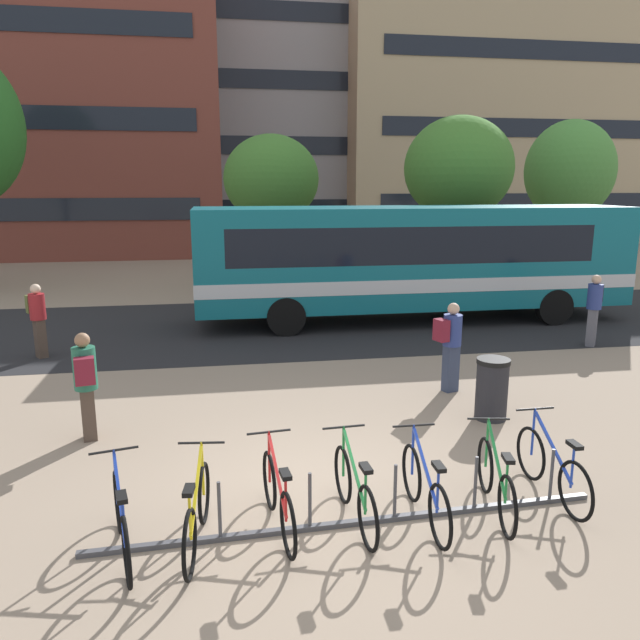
% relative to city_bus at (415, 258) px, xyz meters
% --- Properties ---
extents(ground, '(200.00, 200.00, 0.00)m').
position_rel_city_bus_xyz_m(ground, '(-4.38, -9.42, -1.78)').
color(ground, gray).
extents(bus_lane_asphalt, '(80.00, 7.20, 0.01)m').
position_rel_city_bus_xyz_m(bus_lane_asphalt, '(-4.38, -0.00, -1.77)').
color(bus_lane_asphalt, '#232326').
rests_on(bus_lane_asphalt, ground).
extents(city_bus, '(12.04, 2.63, 3.20)m').
position_rel_city_bus_xyz_m(city_bus, '(0.00, 0.00, 0.00)').
color(city_bus, '#0F6070').
rests_on(city_bus, ground).
extents(bike_rack, '(5.98, 0.33, 0.70)m').
position_rel_city_bus_xyz_m(bike_rack, '(-4.02, -10.18, -1.68)').
color(bike_rack, '#47474C').
rests_on(bike_rack, ground).
extents(parked_bicycle_blue_0, '(0.58, 1.69, 0.99)m').
position_rel_city_bus_xyz_m(parked_bicycle_blue_0, '(-6.52, -10.35, -1.39)').
color(parked_bicycle_blue_0, black).
rests_on(parked_bicycle_blue_0, ground).
extents(parked_bicycle_yellow_1, '(0.52, 1.72, 0.99)m').
position_rel_city_bus_xyz_m(parked_bicycle_yellow_1, '(-5.75, -10.31, -1.39)').
color(parked_bicycle_yellow_1, black).
rests_on(parked_bicycle_yellow_1, ground).
extents(parked_bicycle_red_2, '(0.52, 1.72, 0.99)m').
position_rel_city_bus_xyz_m(parked_bicycle_red_2, '(-4.87, -10.13, -1.39)').
color(parked_bicycle_red_2, black).
rests_on(parked_bicycle_red_2, ground).
extents(parked_bicycle_green_3, '(0.52, 1.72, 0.99)m').
position_rel_city_bus_xyz_m(parked_bicycle_green_3, '(-4.00, -10.13, -1.39)').
color(parked_bicycle_green_3, black).
rests_on(parked_bicycle_green_3, ground).
extents(parked_bicycle_blue_4, '(0.52, 1.72, 0.99)m').
position_rel_city_bus_xyz_m(parked_bicycle_blue_4, '(-3.19, -10.23, -1.39)').
color(parked_bicycle_blue_4, black).
rests_on(parked_bicycle_blue_4, ground).
extents(parked_bicycle_green_5, '(0.54, 1.70, 0.99)m').
position_rel_city_bus_xyz_m(parked_bicycle_green_5, '(-2.30, -10.17, -1.39)').
color(parked_bicycle_green_5, black).
rests_on(parked_bicycle_green_5, ground).
extents(parked_bicycle_blue_6, '(0.52, 1.72, 0.99)m').
position_rel_city_bus_xyz_m(parked_bicycle_blue_6, '(-1.46, -9.95, -1.39)').
color(parked_bicycle_blue_6, black).
rests_on(parked_bicycle_blue_6, ground).
extents(commuter_maroon_pack_0, '(0.41, 0.57, 1.67)m').
position_rel_city_bus_xyz_m(commuter_maroon_pack_0, '(-7.46, -7.18, -0.82)').
color(commuter_maroon_pack_0, '#47382D').
rests_on(commuter_maroon_pack_0, ground).
extents(commuter_olive_pack_2, '(0.55, 0.60, 1.67)m').
position_rel_city_bus_xyz_m(commuter_olive_pack_2, '(-9.45, -2.25, -0.81)').
color(commuter_olive_pack_2, '#47382D').
rests_on(commuter_olive_pack_2, ground).
extents(commuter_black_pack_3, '(0.58, 0.60, 1.73)m').
position_rel_city_bus_xyz_m(commuter_black_pack_3, '(3.36, -3.37, -0.78)').
color(commuter_black_pack_3, '#565660').
rests_on(commuter_black_pack_3, ground).
extents(commuter_maroon_pack_4, '(0.59, 0.46, 1.69)m').
position_rel_city_bus_xyz_m(commuter_maroon_pack_4, '(-1.25, -5.97, -0.80)').
color(commuter_maroon_pack_4, '#2D3851').
rests_on(commuter_maroon_pack_4, ground).
extents(trash_bin, '(0.55, 0.55, 1.03)m').
position_rel_city_bus_xyz_m(trash_bin, '(-1.06, -7.37, -1.26)').
color(trash_bin, '#232328').
rests_on(trash_bin, ground).
extents(street_tree_0, '(3.63, 3.63, 5.66)m').
position_rel_city_bus_xyz_m(street_tree_0, '(-3.34, 7.50, 2.21)').
color(street_tree_0, brown).
rests_on(street_tree_0, ground).
extents(street_tree_1, '(3.72, 3.72, 6.45)m').
position_rel_city_bus_xyz_m(street_tree_1, '(9.41, 8.18, 2.58)').
color(street_tree_1, brown).
rests_on(street_tree_1, ground).
extents(street_tree_2, '(3.94, 3.94, 6.22)m').
position_rel_city_bus_xyz_m(street_tree_2, '(3.28, 5.30, 2.58)').
color(street_tree_2, brown).
rests_on(street_tree_2, ground).
extents(building_left_wing, '(18.77, 13.23, 17.19)m').
position_rel_city_bus_xyz_m(building_left_wing, '(-14.51, 22.22, 6.82)').
color(building_left_wing, brown).
rests_on(building_left_wing, ground).
extents(building_right_wing, '(25.50, 10.20, 17.84)m').
position_rel_city_bus_xyz_m(building_right_wing, '(15.54, 24.96, 7.15)').
color(building_right_wing, tan).
rests_on(building_right_wing, ground).
extents(building_centre_block, '(17.93, 12.49, 15.29)m').
position_rel_city_bus_xyz_m(building_centre_block, '(-3.49, 28.71, 5.87)').
color(building_centre_block, gray).
rests_on(building_centre_block, ground).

